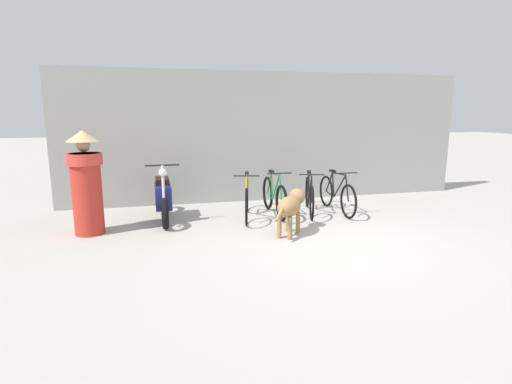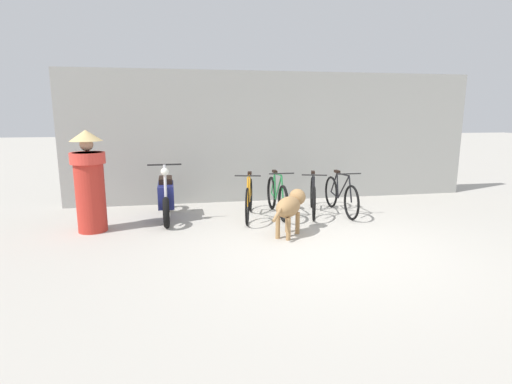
{
  "view_description": "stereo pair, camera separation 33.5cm",
  "coord_description": "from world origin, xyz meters",
  "px_view_note": "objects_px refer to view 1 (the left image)",
  "views": [
    {
      "loc": [
        -2.43,
        -5.2,
        1.93
      ],
      "look_at": [
        -0.91,
        1.08,
        0.65
      ],
      "focal_mm": 28.0,
      "sensor_mm": 36.0,
      "label": 1
    },
    {
      "loc": [
        -2.1,
        -5.27,
        1.93
      ],
      "look_at": [
        -0.91,
        1.08,
        0.65
      ],
      "focal_mm": 28.0,
      "sensor_mm": 36.0,
      "label": 2
    }
  ],
  "objects_px": {
    "bicycle_2": "(309,196)",
    "person_in_robes": "(86,182)",
    "bicycle_1": "(274,197)",
    "stray_dog": "(291,206)",
    "motorcycle": "(163,198)",
    "bicycle_0": "(247,199)",
    "bicycle_3": "(337,195)"
  },
  "relations": [
    {
      "from": "bicycle_0",
      "to": "motorcycle",
      "type": "xyz_separation_m",
      "value": [
        -1.52,
        0.24,
        0.05
      ]
    },
    {
      "from": "bicycle_1",
      "to": "motorcycle",
      "type": "height_order",
      "value": "motorcycle"
    },
    {
      "from": "bicycle_3",
      "to": "motorcycle",
      "type": "bearing_deg",
      "value": -93.3
    },
    {
      "from": "bicycle_1",
      "to": "bicycle_3",
      "type": "xyz_separation_m",
      "value": [
        1.26,
        -0.09,
        -0.01
      ]
    },
    {
      "from": "stray_dog",
      "to": "person_in_robes",
      "type": "distance_m",
      "value": 3.29
    },
    {
      "from": "bicycle_1",
      "to": "bicycle_3",
      "type": "distance_m",
      "value": 1.26
    },
    {
      "from": "bicycle_2",
      "to": "stray_dog",
      "type": "bearing_deg",
      "value": -16.17
    },
    {
      "from": "motorcycle",
      "to": "bicycle_0",
      "type": "bearing_deg",
      "value": 79.58
    },
    {
      "from": "bicycle_0",
      "to": "bicycle_2",
      "type": "distance_m",
      "value": 1.27
    },
    {
      "from": "motorcycle",
      "to": "stray_dog",
      "type": "xyz_separation_m",
      "value": [
        1.99,
        -1.41,
        0.06
      ]
    },
    {
      "from": "bicycle_2",
      "to": "bicycle_3",
      "type": "distance_m",
      "value": 0.55
    },
    {
      "from": "bicycle_2",
      "to": "person_in_robes",
      "type": "height_order",
      "value": "person_in_robes"
    },
    {
      "from": "bicycle_1",
      "to": "stray_dog",
      "type": "bearing_deg",
      "value": -3.82
    },
    {
      "from": "stray_dog",
      "to": "person_in_robes",
      "type": "height_order",
      "value": "person_in_robes"
    },
    {
      "from": "stray_dog",
      "to": "person_in_robes",
      "type": "relative_size",
      "value": 0.57
    },
    {
      "from": "bicycle_1",
      "to": "person_in_robes",
      "type": "xyz_separation_m",
      "value": [
        -3.26,
        -0.49,
        0.51
      ]
    },
    {
      "from": "bicycle_2",
      "to": "person_in_robes",
      "type": "distance_m",
      "value": 4.03
    },
    {
      "from": "person_in_robes",
      "to": "bicycle_2",
      "type": "bearing_deg",
      "value": -153.42
    },
    {
      "from": "bicycle_1",
      "to": "bicycle_2",
      "type": "distance_m",
      "value": 0.71
    },
    {
      "from": "bicycle_0",
      "to": "bicycle_2",
      "type": "relative_size",
      "value": 1.01
    },
    {
      "from": "stray_dog",
      "to": "bicycle_3",
      "type": "bearing_deg",
      "value": -10.36
    },
    {
      "from": "motorcycle",
      "to": "bicycle_1",
      "type": "bearing_deg",
      "value": 85.11
    },
    {
      "from": "bicycle_1",
      "to": "motorcycle",
      "type": "relative_size",
      "value": 0.9
    },
    {
      "from": "bicycle_0",
      "to": "person_in_robes",
      "type": "height_order",
      "value": "person_in_robes"
    },
    {
      "from": "bicycle_0",
      "to": "bicycle_1",
      "type": "distance_m",
      "value": 0.58
    },
    {
      "from": "bicycle_1",
      "to": "stray_dog",
      "type": "xyz_separation_m",
      "value": [
        -0.09,
        -1.28,
        0.12
      ]
    },
    {
      "from": "bicycle_2",
      "to": "stray_dog",
      "type": "xyz_separation_m",
      "value": [
        -0.8,
        -1.25,
        0.13
      ]
    },
    {
      "from": "bicycle_2",
      "to": "motorcycle",
      "type": "bearing_deg",
      "value": -76.79
    },
    {
      "from": "bicycle_0",
      "to": "motorcycle",
      "type": "relative_size",
      "value": 0.9
    },
    {
      "from": "motorcycle",
      "to": "bicycle_3",
      "type": "bearing_deg",
      "value": 84.93
    },
    {
      "from": "bicycle_2",
      "to": "person_in_robes",
      "type": "xyz_separation_m",
      "value": [
        -3.97,
        -0.45,
        0.51
      ]
    },
    {
      "from": "bicycle_2",
      "to": "motorcycle",
      "type": "xyz_separation_m",
      "value": [
        -2.79,
        0.16,
        0.07
      ]
    }
  ]
}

